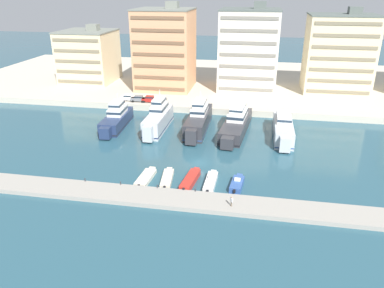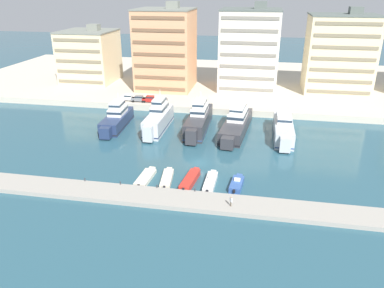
{
  "view_description": "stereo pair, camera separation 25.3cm",
  "coord_description": "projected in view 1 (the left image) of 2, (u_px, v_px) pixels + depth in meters",
  "views": [
    {
      "loc": [
        10.59,
        -64.95,
        31.82
      ],
      "look_at": [
        -1.66,
        3.11,
        2.5
      ],
      "focal_mm": 35.0,
      "sensor_mm": 36.0,
      "label": 1
    },
    {
      "loc": [
        10.84,
        -64.9,
        31.82
      ],
      "look_at": [
        -1.66,
        3.11,
        2.5
      ],
      "focal_mm": 35.0,
      "sensor_mm": 36.0,
      "label": 2
    }
  ],
  "objects": [
    {
      "name": "car_grey_center_left",
      "position": [
        160.0,
        99.0,
        104.08
      ],
      "size": [
        4.15,
        2.03,
        1.8
      ],
      "color": "slate",
      "rests_on": "quay_promenade"
    },
    {
      "name": "yacht_navy_far_left",
      "position": [
        116.0,
        118.0,
        90.7
      ],
      "size": [
        5.18,
        17.63,
        7.86
      ],
      "color": "navy",
      "rests_on": "ground"
    },
    {
      "name": "yacht_silver_left",
      "position": [
        158.0,
        118.0,
        88.94
      ],
      "size": [
        3.91,
        18.24,
        9.13
      ],
      "color": "silver",
      "rests_on": "ground"
    },
    {
      "name": "yacht_charcoal_mid_left",
      "position": [
        199.0,
        119.0,
        88.89
      ],
      "size": [
        4.45,
        20.93,
        8.6
      ],
      "color": "#333338",
      "rests_on": "ground"
    },
    {
      "name": "quay_promenade",
      "position": [
        228.0,
        81.0,
        131.24
      ],
      "size": [
        180.0,
        70.0,
        1.71
      ],
      "primitive_type": "cube",
      "color": "beige",
      "rests_on": "ground"
    },
    {
      "name": "car_red_mid_left",
      "position": [
        149.0,
        99.0,
        104.48
      ],
      "size": [
        4.16,
        2.04,
        1.8
      ],
      "color": "red",
      "rests_on": "quay_promenade"
    },
    {
      "name": "motorboat_cream_left",
      "position": [
        167.0,
        178.0,
        65.98
      ],
      "size": [
        2.47,
        7.42,
        0.91
      ],
      "color": "beige",
      "rests_on": "ground"
    },
    {
      "name": "yacht_charcoal_center_left",
      "position": [
        236.0,
        123.0,
        87.86
      ],
      "size": [
        6.79,
        23.26,
        7.73
      ],
      "color": "#333338",
      "rests_on": "ground"
    },
    {
      "name": "apartment_block_left",
      "position": [
        165.0,
        49.0,
        115.35
      ],
      "size": [
        17.02,
        16.73,
        25.96
      ],
      "color": "tan",
      "rests_on": "quay_promenade"
    },
    {
      "name": "apartment_block_mid_left",
      "position": [
        249.0,
        50.0,
        114.59
      ],
      "size": [
        17.73,
        16.37,
        25.96
      ],
      "color": "silver",
      "rests_on": "quay_promenade"
    },
    {
      "name": "car_grey_left",
      "position": [
        138.0,
        98.0,
        104.88
      ],
      "size": [
        4.17,
        2.07,
        1.8
      ],
      "color": "slate",
      "rests_on": "quay_promenade"
    },
    {
      "name": "motorboat_white_center_left",
      "position": [
        211.0,
        182.0,
        64.7
      ],
      "size": [
        1.85,
        7.65,
        1.51
      ],
      "color": "white",
      "rests_on": "ground"
    },
    {
      "name": "motorboat_cream_far_left",
      "position": [
        146.0,
        177.0,
        66.54
      ],
      "size": [
        2.45,
        7.49,
        1.32
      ],
      "color": "beige",
      "rests_on": "ground"
    },
    {
      "name": "ground_plane",
      "position": [
        198.0,
        162.0,
        73.0
      ],
      "size": [
        400.0,
        400.0,
        0.0
      ],
      "primitive_type": "plane",
      "color": "#285160"
    },
    {
      "name": "apartment_block_far_left",
      "position": [
        89.0,
        56.0,
        125.19
      ],
      "size": [
        16.8,
        17.02,
        18.68
      ],
      "color": "beige",
      "rests_on": "quay_promenade"
    },
    {
      "name": "motorboat_blue_center",
      "position": [
        237.0,
        184.0,
        64.05
      ],
      "size": [
        2.35,
        6.14,
        1.5
      ],
      "color": "#33569E",
      "rests_on": "ground"
    },
    {
      "name": "pedestrian_near_edge",
      "position": [
        231.0,
        201.0,
        56.81
      ],
      "size": [
        0.46,
        0.54,
        1.68
      ],
      "color": "#7A6B56",
      "rests_on": "pier_dock"
    },
    {
      "name": "bollard_east_mid",
      "position": [
        157.0,
        186.0,
        62.24
      ],
      "size": [
        0.2,
        0.2,
        0.61
      ],
      "color": "#2D2D33",
      "rests_on": "pier_dock"
    },
    {
      "name": "pier_dock",
      "position": [
        182.0,
        200.0,
        59.51
      ],
      "size": [
        120.0,
        5.4,
        0.73
      ],
      "primitive_type": "cube",
      "color": "#9E998E",
      "rests_on": "ground"
    },
    {
      "name": "bollard_east",
      "position": [
        195.0,
        190.0,
        61.19
      ],
      "size": [
        0.2,
        0.2,
        0.61
      ],
      "color": "#2D2D33",
      "rests_on": "pier_dock"
    },
    {
      "name": "motorboat_red_mid_left",
      "position": [
        190.0,
        180.0,
        65.39
      ],
      "size": [
        2.62,
        8.21,
        1.09
      ],
      "color": "red",
      "rests_on": "ground"
    },
    {
      "name": "yacht_silver_center",
      "position": [
        283.0,
        128.0,
        84.48
      ],
      "size": [
        4.15,
        18.89,
        6.87
      ],
      "color": "silver",
      "rests_on": "ground"
    },
    {
      "name": "bollard_west",
      "position": [
        85.0,
        180.0,
        64.34
      ],
      "size": [
        0.2,
        0.2,
        0.61
      ],
      "color": "#2D2D33",
      "rests_on": "pier_dock"
    },
    {
      "name": "bollard_west_mid",
      "position": [
        121.0,
        183.0,
        63.29
      ],
      "size": [
        0.2,
        0.2,
        0.61
      ],
      "color": "#2D2D33",
      "rests_on": "pier_dock"
    },
    {
      "name": "car_white_far_left",
      "position": [
        128.0,
        97.0,
        105.82
      ],
      "size": [
        4.17,
        2.06,
        1.8
      ],
      "color": "white",
      "rests_on": "quay_promenade"
    },
    {
      "name": "apartment_block_center_left",
      "position": [
        338.0,
        54.0,
        111.75
      ],
      "size": [
        19.43,
        14.99,
        24.66
      ],
      "color": "beige",
      "rests_on": "quay_promenade"
    }
  ]
}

